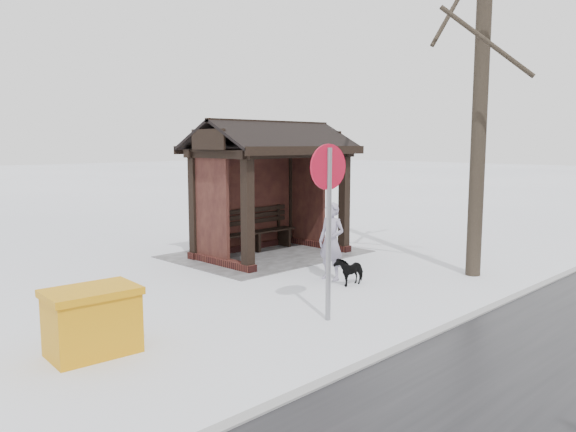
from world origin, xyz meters
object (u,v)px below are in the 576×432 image
object	(u,v)px
dog	(349,271)
road_sign	(328,196)
bus_shelter	(267,162)
pedestrian	(331,241)
grit_bin	(92,321)

from	to	relation	value
dog	road_sign	size ratio (longest dim) A/B	0.24
bus_shelter	road_sign	bearing A→B (deg)	57.59
pedestrian	dog	distance (m)	0.69
bus_shelter	dog	world-z (taller)	bus_shelter
pedestrian	dog	bearing A→B (deg)	-11.95
grit_bin	road_sign	world-z (taller)	road_sign
dog	pedestrian	bearing A→B (deg)	173.28
bus_shelter	pedestrian	size ratio (longest dim) A/B	2.44
bus_shelter	road_sign	size ratio (longest dim) A/B	1.40
dog	road_sign	distance (m)	2.66
grit_bin	pedestrian	bearing A→B (deg)	-170.47
grit_bin	dog	bearing A→B (deg)	-176.12
bus_shelter	pedestrian	world-z (taller)	bus_shelter
pedestrian	grit_bin	size ratio (longest dim) A/B	1.30
dog	road_sign	world-z (taller)	road_sign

